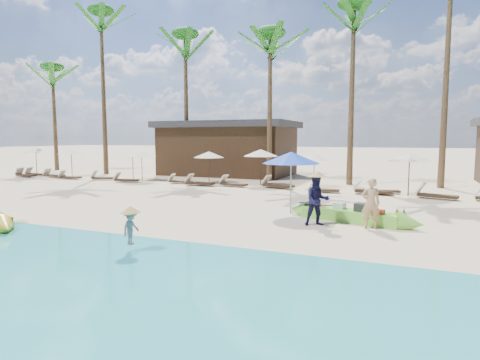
% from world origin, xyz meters
% --- Properties ---
extents(ground, '(240.00, 240.00, 0.00)m').
position_xyz_m(ground, '(0.00, 0.00, 0.00)').
color(ground, beige).
rests_on(ground, ground).
extents(wet_sand_strip, '(240.00, 4.50, 0.01)m').
position_xyz_m(wet_sand_strip, '(0.00, -5.00, 0.00)').
color(wet_sand_strip, tan).
rests_on(wet_sand_strip, ground).
extents(green_canoe, '(5.47, 1.85, 0.71)m').
position_xyz_m(green_canoe, '(3.72, 2.23, 0.24)').
color(green_canoe, '#7BE044').
rests_on(green_canoe, ground).
extents(tourist, '(0.71, 0.57, 1.69)m').
position_xyz_m(tourist, '(4.48, 1.36, 0.84)').
color(tourist, tan).
rests_on(tourist, ground).
extents(vendor_green, '(1.05, 0.96, 1.75)m').
position_xyz_m(vendor_green, '(2.75, 1.14, 0.87)').
color(vendor_green, '#151438').
rests_on(vendor_green, ground).
extents(vendor_yellow, '(0.35, 0.60, 0.92)m').
position_xyz_m(vendor_yellow, '(-1.13, -3.88, 0.64)').
color(vendor_yellow, gray).
rests_on(vendor_yellow, ground).
extents(blue_umbrella, '(2.28, 2.28, 2.45)m').
position_xyz_m(blue_umbrella, '(1.33, 2.90, 2.22)').
color(blue_umbrella, '#99999E').
rests_on(blue_umbrella, ground).
extents(resort_parasol_0, '(2.15, 2.15, 2.21)m').
position_xyz_m(resort_parasol_0, '(-22.86, 11.77, 2.00)').
color(resort_parasol_0, '#382617').
rests_on(resort_parasol_0, ground).
extents(lounger_0_left, '(1.82, 0.69, 0.61)m').
position_xyz_m(lounger_0_left, '(-21.61, 10.53, 0.20)').
color(lounger_0_left, '#382617').
rests_on(lounger_0_left, ground).
extents(lounger_0_right, '(1.92, 0.78, 0.63)m').
position_xyz_m(lounger_0_right, '(-21.47, 9.49, 0.21)').
color(lounger_0_right, '#382617').
rests_on(lounger_0_right, ground).
extents(resort_parasol_1, '(2.10, 2.10, 2.16)m').
position_xyz_m(resort_parasol_1, '(-18.84, 11.61, 1.95)').
color(resort_parasol_1, '#382617').
rests_on(resort_parasol_1, ground).
extents(lounger_1_left, '(1.84, 0.60, 0.62)m').
position_xyz_m(lounger_1_left, '(-19.14, 10.05, 0.21)').
color(lounger_1_left, '#382617').
rests_on(lounger_1_left, ground).
extents(lounger_1_right, '(1.74, 0.73, 0.57)m').
position_xyz_m(lounger_1_right, '(-17.18, 9.68, 0.19)').
color(lounger_1_right, '#382617').
rests_on(lounger_1_right, ground).
extents(resort_parasol_2, '(1.98, 1.98, 2.04)m').
position_xyz_m(resort_parasol_2, '(-12.48, 10.98, 1.84)').
color(resort_parasol_2, '#382617').
rests_on(resort_parasol_2, ground).
extents(lounger_2_left, '(1.84, 1.10, 0.60)m').
position_xyz_m(lounger_2_left, '(-14.50, 10.12, 0.20)').
color(lounger_2_left, '#382617').
rests_on(lounger_2_left, ground).
extents(resort_parasol_3, '(2.04, 2.04, 2.10)m').
position_xyz_m(resort_parasol_3, '(-11.43, 10.61, 1.89)').
color(resort_parasol_3, '#382617').
rests_on(resort_parasol_3, ground).
extents(lounger_3_left, '(1.78, 0.85, 0.58)m').
position_xyz_m(lounger_3_left, '(-12.13, 9.65, 0.19)').
color(lounger_3_left, '#382617').
rests_on(lounger_3_left, ground).
extents(lounger_3_right, '(1.68, 0.63, 0.56)m').
position_xyz_m(lounger_3_right, '(-8.26, 10.33, 0.19)').
color(lounger_3_right, '#382617').
rests_on(lounger_3_right, ground).
extents(resort_parasol_4, '(2.04, 2.04, 2.10)m').
position_xyz_m(resort_parasol_4, '(-6.58, 11.32, 1.89)').
color(resort_parasol_4, '#382617').
rests_on(resort_parasol_4, ground).
extents(lounger_4_left, '(1.91, 0.63, 0.64)m').
position_xyz_m(lounger_4_left, '(-6.57, 9.80, 0.22)').
color(lounger_4_left, '#382617').
rests_on(lounger_4_left, ground).
extents(lounger_4_right, '(1.88, 0.87, 0.62)m').
position_xyz_m(lounger_4_right, '(-4.41, 10.18, 0.21)').
color(lounger_4_right, '#382617').
rests_on(lounger_4_right, ground).
extents(resort_parasol_5, '(2.21, 2.21, 2.28)m').
position_xyz_m(resort_parasol_5, '(-3.00, 11.48, 2.05)').
color(resort_parasol_5, '#382617').
rests_on(resort_parasol_5, ground).
extents(lounger_5_left, '(2.05, 0.96, 0.67)m').
position_xyz_m(lounger_5_left, '(-1.60, 10.37, 0.22)').
color(lounger_5_left, '#382617').
rests_on(lounger_5_left, ground).
extents(resort_parasol_6, '(1.97, 1.97, 2.03)m').
position_xyz_m(resort_parasol_6, '(0.33, 11.79, 1.83)').
color(resort_parasol_6, '#382617').
rests_on(resort_parasol_6, ground).
extents(lounger_6_left, '(1.70, 0.63, 0.57)m').
position_xyz_m(lounger_6_left, '(1.28, 9.58, 0.19)').
color(lounger_6_left, '#382617').
rests_on(lounger_6_left, ground).
extents(lounger_6_right, '(2.00, 0.68, 0.67)m').
position_xyz_m(lounger_6_right, '(3.81, 9.81, 0.22)').
color(lounger_6_right, '#382617').
rests_on(lounger_6_right, ground).
extents(resort_parasol_7, '(2.18, 2.18, 2.25)m').
position_xyz_m(resort_parasol_7, '(5.65, 9.99, 2.02)').
color(resort_parasol_7, '#382617').
rests_on(resort_parasol_7, ground).
extents(lounger_7_left, '(1.72, 0.98, 0.56)m').
position_xyz_m(lounger_7_left, '(4.37, 10.34, 0.19)').
color(lounger_7_left, '#382617').
rests_on(lounger_7_left, ground).
extents(lounger_7_right, '(1.99, 1.05, 0.65)m').
position_xyz_m(lounger_7_right, '(6.85, 9.40, 0.22)').
color(lounger_7_right, '#382617').
rests_on(lounger_7_right, ground).
extents(palm_0, '(2.08, 2.08, 9.90)m').
position_xyz_m(palm_0, '(-24.62, 15.48, 8.11)').
color(palm_0, brown).
rests_on(palm_0, ground).
extents(palm_1, '(2.08, 2.08, 13.60)m').
position_xyz_m(palm_1, '(-17.59, 14.06, 10.82)').
color(palm_1, brown).
rests_on(palm_1, ground).
extents(palm_2, '(2.08, 2.08, 11.33)m').
position_xyz_m(palm_2, '(-10.45, 15.08, 9.18)').
color(palm_2, brown).
rests_on(palm_2, ground).
extents(palm_3, '(2.08, 2.08, 10.52)m').
position_xyz_m(palm_3, '(-3.36, 14.27, 8.58)').
color(palm_3, brown).
rests_on(palm_3, ground).
extents(palm_4, '(2.08, 2.08, 11.70)m').
position_xyz_m(palm_4, '(2.15, 14.01, 9.45)').
color(palm_4, brown).
rests_on(palm_4, ground).
extents(palm_5, '(2.08, 2.08, 13.60)m').
position_xyz_m(palm_5, '(7.45, 14.38, 10.82)').
color(palm_5, brown).
rests_on(palm_5, ground).
extents(pavilion_west, '(10.80, 6.60, 4.30)m').
position_xyz_m(pavilion_west, '(-8.00, 17.50, 2.19)').
color(pavilion_west, '#382617').
rests_on(pavilion_west, ground).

